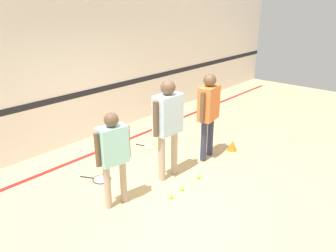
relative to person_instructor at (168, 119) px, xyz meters
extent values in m
plane|color=tan|center=(-0.14, -0.18, -1.05)|extent=(16.00, 16.00, 0.00)
cube|color=silver|center=(-0.14, 2.47, 0.55)|extent=(16.00, 0.06, 3.20)
cube|color=black|center=(-0.14, 2.44, -0.03)|extent=(16.00, 0.01, 0.12)
cube|color=red|center=(-0.14, 1.72, -1.05)|extent=(14.40, 0.10, 0.01)
cylinder|color=tan|center=(-0.15, 0.01, -0.64)|extent=(0.12, 0.12, 0.82)
cylinder|color=tan|center=(0.15, -0.01, -0.64)|extent=(0.12, 0.12, 0.82)
cube|color=silver|center=(0.00, 0.00, 0.09)|extent=(0.48, 0.28, 0.65)
sphere|color=brown|center=(0.00, 0.00, 0.53)|extent=(0.24, 0.24, 0.24)
cylinder|color=brown|center=(-0.28, 0.01, 0.08)|extent=(0.09, 0.09, 0.58)
cylinder|color=brown|center=(0.28, -0.01, 0.08)|extent=(0.09, 0.09, 0.58)
cylinder|color=tan|center=(-1.26, 0.05, -0.70)|extent=(0.10, 0.10, 0.70)
cylinder|color=tan|center=(-1.00, 0.00, -0.70)|extent=(0.10, 0.10, 0.70)
cube|color=#99D8D1|center=(-1.13, 0.03, -0.08)|extent=(0.44, 0.30, 0.55)
sphere|color=brown|center=(-1.13, 0.03, 0.29)|extent=(0.20, 0.20, 0.20)
cylinder|color=brown|center=(-1.36, 0.07, -0.09)|extent=(0.07, 0.07, 0.49)
cylinder|color=brown|center=(-0.89, -0.02, -0.09)|extent=(0.07, 0.07, 0.49)
cylinder|color=#2D334C|center=(1.19, -0.05, -0.66)|extent=(0.12, 0.12, 0.79)
cylinder|color=#2D334C|center=(0.89, -0.10, -0.66)|extent=(0.12, 0.12, 0.79)
cube|color=orange|center=(1.04, -0.08, 0.05)|extent=(0.50, 0.33, 0.62)
sphere|color=brown|center=(1.04, -0.08, 0.48)|extent=(0.23, 0.23, 0.23)
cylinder|color=brown|center=(1.31, -0.03, 0.04)|extent=(0.08, 0.08, 0.56)
cylinder|color=brown|center=(0.77, -0.12, 0.04)|extent=(0.08, 0.08, 0.56)
torus|color=#C6D838|center=(0.66, 1.06, -1.04)|extent=(0.34, 0.34, 0.02)
cylinder|color=silver|center=(0.66, 1.06, -1.04)|extent=(0.23, 0.23, 0.01)
cylinder|color=black|center=(0.59, 1.28, -1.04)|extent=(0.09, 0.20, 0.02)
sphere|color=black|center=(0.55, 1.38, -1.04)|extent=(0.03, 0.03, 0.03)
torus|color=#28282D|center=(-0.83, 0.77, -1.04)|extent=(0.43, 0.43, 0.02)
cylinder|color=silver|center=(-0.83, 0.77, -1.04)|extent=(0.27, 0.27, 0.01)
cylinder|color=black|center=(-0.96, 1.01, -1.04)|extent=(0.13, 0.22, 0.02)
sphere|color=black|center=(-1.01, 1.11, -1.04)|extent=(0.03, 0.03, 0.03)
sphere|color=#CCE038|center=(-0.20, -0.47, -1.02)|extent=(0.07, 0.07, 0.07)
sphere|color=#CCE038|center=(0.74, 1.06, -1.02)|extent=(0.07, 0.07, 0.07)
sphere|color=#CCE038|center=(-0.48, -0.48, -1.02)|extent=(0.07, 0.07, 0.07)
sphere|color=#CCE038|center=(0.29, -0.44, -1.02)|extent=(0.07, 0.07, 0.07)
cone|color=orange|center=(1.65, -0.28, -0.94)|extent=(0.20, 0.20, 0.21)
camera|label=1|loc=(-3.74, -3.29, 1.81)|focal=35.00mm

